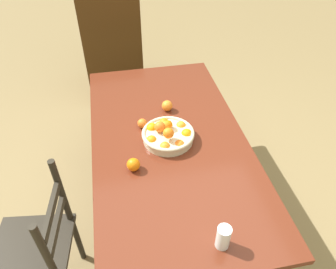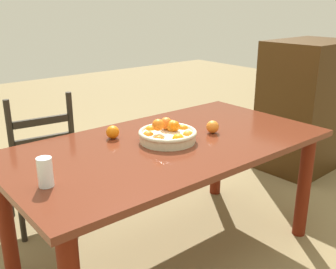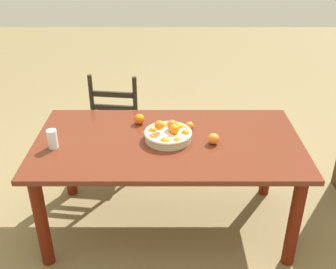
{
  "view_description": "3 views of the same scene",
  "coord_description": "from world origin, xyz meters",
  "px_view_note": "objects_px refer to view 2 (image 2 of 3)",
  "views": [
    {
      "loc": [
        -1.45,
        0.29,
        2.07
      ],
      "look_at": [
        0.0,
        0.01,
        0.77
      ],
      "focal_mm": 34.44,
      "sensor_mm": 36.0,
      "label": 1
    },
    {
      "loc": [
        -1.3,
        -1.57,
        1.46
      ],
      "look_at": [
        0.0,
        0.01,
        0.77
      ],
      "focal_mm": 42.04,
      "sensor_mm": 36.0,
      "label": 2
    },
    {
      "loc": [
        0.0,
        -2.36,
        2.07
      ],
      "look_at": [
        0.0,
        0.01,
        0.77
      ],
      "focal_mm": 43.09,
      "sensor_mm": 36.0,
      "label": 3
    }
  ],
  "objects_px": {
    "fruit_bowl": "(168,134)",
    "drinking_glass": "(45,172)",
    "chair_near_window": "(40,164)",
    "orange_loose_2": "(213,127)",
    "cabinet": "(306,106)",
    "dining_table": "(168,159)",
    "orange_loose_0": "(172,125)",
    "orange_loose_1": "(113,132)"
  },
  "relations": [
    {
      "from": "fruit_bowl",
      "to": "drinking_glass",
      "type": "xyz_separation_m",
      "value": [
        -0.75,
        -0.1,
        0.02
      ]
    },
    {
      "from": "chair_near_window",
      "to": "drinking_glass",
      "type": "xyz_separation_m",
      "value": [
        -0.32,
        -0.9,
        0.35
      ]
    },
    {
      "from": "orange_loose_2",
      "to": "drinking_glass",
      "type": "relative_size",
      "value": 0.58
    },
    {
      "from": "chair_near_window",
      "to": "fruit_bowl",
      "type": "xyz_separation_m",
      "value": [
        0.43,
        -0.8,
        0.32
      ]
    },
    {
      "from": "cabinet",
      "to": "drinking_glass",
      "type": "distance_m",
      "value": 2.61
    },
    {
      "from": "dining_table",
      "to": "chair_near_window",
      "type": "distance_m",
      "value": 0.93
    },
    {
      "from": "orange_loose_0",
      "to": "drinking_glass",
      "type": "xyz_separation_m",
      "value": [
        -0.9,
        -0.24,
        0.03
      ]
    },
    {
      "from": "fruit_bowl",
      "to": "orange_loose_2",
      "type": "bearing_deg",
      "value": -10.28
    },
    {
      "from": "orange_loose_0",
      "to": "orange_loose_1",
      "type": "bearing_deg",
      "value": 164.74
    },
    {
      "from": "dining_table",
      "to": "fruit_bowl",
      "type": "height_order",
      "value": "fruit_bowl"
    },
    {
      "from": "dining_table",
      "to": "orange_loose_1",
      "type": "height_order",
      "value": "orange_loose_1"
    },
    {
      "from": "fruit_bowl",
      "to": "orange_loose_1",
      "type": "bearing_deg",
      "value": 131.81
    },
    {
      "from": "dining_table",
      "to": "orange_loose_2",
      "type": "distance_m",
      "value": 0.34
    },
    {
      "from": "fruit_bowl",
      "to": "orange_loose_2",
      "type": "relative_size",
      "value": 4.36
    },
    {
      "from": "dining_table",
      "to": "orange_loose_0",
      "type": "height_order",
      "value": "orange_loose_0"
    },
    {
      "from": "chair_near_window",
      "to": "orange_loose_2",
      "type": "distance_m",
      "value": 1.17
    },
    {
      "from": "chair_near_window",
      "to": "drinking_glass",
      "type": "relative_size",
      "value": 7.33
    },
    {
      "from": "fruit_bowl",
      "to": "orange_loose_0",
      "type": "relative_size",
      "value": 5.19
    },
    {
      "from": "cabinet",
      "to": "orange_loose_1",
      "type": "relative_size",
      "value": 15.37
    },
    {
      "from": "orange_loose_1",
      "to": "cabinet",
      "type": "bearing_deg",
      "value": 0.81
    },
    {
      "from": "orange_loose_1",
      "to": "dining_table",
      "type": "bearing_deg",
      "value": -49.76
    },
    {
      "from": "orange_loose_0",
      "to": "chair_near_window",
      "type": "bearing_deg",
      "value": 131.3
    },
    {
      "from": "chair_near_window",
      "to": "cabinet",
      "type": "distance_m",
      "value": 2.32
    },
    {
      "from": "cabinet",
      "to": "orange_loose_0",
      "type": "relative_size",
      "value": 18.41
    },
    {
      "from": "orange_loose_0",
      "to": "orange_loose_1",
      "type": "xyz_separation_m",
      "value": [
        -0.36,
        0.1,
        0.01
      ]
    },
    {
      "from": "chair_near_window",
      "to": "orange_loose_1",
      "type": "relative_size",
      "value": 12.49
    },
    {
      "from": "chair_near_window",
      "to": "orange_loose_0",
      "type": "distance_m",
      "value": 0.93
    },
    {
      "from": "drinking_glass",
      "to": "orange_loose_0",
      "type": "bearing_deg",
      "value": 15.13
    },
    {
      "from": "orange_loose_0",
      "to": "drinking_glass",
      "type": "relative_size",
      "value": 0.49
    },
    {
      "from": "drinking_glass",
      "to": "cabinet",
      "type": "bearing_deg",
      "value": 8.15
    },
    {
      "from": "orange_loose_0",
      "to": "orange_loose_1",
      "type": "relative_size",
      "value": 0.83
    },
    {
      "from": "dining_table",
      "to": "drinking_glass",
      "type": "xyz_separation_m",
      "value": [
        -0.75,
        -0.1,
        0.17
      ]
    },
    {
      "from": "dining_table",
      "to": "cabinet",
      "type": "bearing_deg",
      "value": 8.49
    },
    {
      "from": "chair_near_window",
      "to": "cabinet",
      "type": "bearing_deg",
      "value": 173.9
    },
    {
      "from": "chair_near_window",
      "to": "fruit_bowl",
      "type": "height_order",
      "value": "chair_near_window"
    },
    {
      "from": "orange_loose_2",
      "to": "drinking_glass",
      "type": "bearing_deg",
      "value": -177.22
    },
    {
      "from": "cabinet",
      "to": "orange_loose_2",
      "type": "height_order",
      "value": "cabinet"
    },
    {
      "from": "chair_near_window",
      "to": "orange_loose_1",
      "type": "distance_m",
      "value": 0.69
    },
    {
      "from": "dining_table",
      "to": "orange_loose_1",
      "type": "bearing_deg",
      "value": 130.24
    },
    {
      "from": "fruit_bowl",
      "to": "orange_loose_2",
      "type": "distance_m",
      "value": 0.3
    },
    {
      "from": "orange_loose_0",
      "to": "fruit_bowl",
      "type": "bearing_deg",
      "value": -136.73
    },
    {
      "from": "cabinet",
      "to": "drinking_glass",
      "type": "xyz_separation_m",
      "value": [
        -2.57,
        -0.37,
        0.22
      ]
    }
  ]
}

